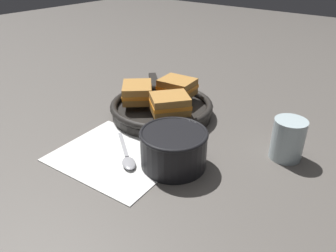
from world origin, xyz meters
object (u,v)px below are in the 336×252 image
(soup_bowl, at_px, (174,147))
(sandwich_near_left, at_px, (177,87))
(sandwich_near_right, at_px, (137,92))
(sandwich_far_left, at_px, (170,104))
(skillet, at_px, (162,108))
(spoon, at_px, (127,158))
(drinking_glass, at_px, (288,139))

(soup_bowl, height_order, sandwich_near_left, sandwich_near_left)
(sandwich_near_right, distance_m, sandwich_far_left, 0.12)
(soup_bowl, xyz_separation_m, skillet, (-0.17, 0.17, -0.02))
(skillet, bearing_deg, sandwich_near_right, -150.32)
(soup_bowl, distance_m, sandwich_far_left, 0.17)
(sandwich_near_right, bearing_deg, sandwich_near_left, 57.94)
(sandwich_near_right, bearing_deg, sandwich_far_left, -2.06)
(soup_bowl, xyz_separation_m, sandwich_near_left, (-0.17, 0.23, 0.02))
(sandwich_near_left, distance_m, sandwich_near_right, 0.12)
(skillet, bearing_deg, spoon, -69.04)
(sandwich_near_left, xyz_separation_m, sandwich_near_right, (-0.06, -0.10, 0.00))
(skillet, relative_size, drinking_glass, 3.65)
(spoon, height_order, skillet, skillet)
(drinking_glass, bearing_deg, spoon, -138.80)
(soup_bowl, bearing_deg, sandwich_near_right, 149.73)
(skillet, distance_m, drinking_glass, 0.35)
(sandwich_near_right, bearing_deg, spoon, -52.64)
(spoon, relative_size, sandwich_far_left, 1.11)
(sandwich_near_left, bearing_deg, sandwich_near_right, -122.06)
(sandwich_near_left, distance_m, drinking_glass, 0.35)
(sandwich_near_left, relative_size, sandwich_near_right, 0.83)
(sandwich_near_right, relative_size, drinking_glass, 1.35)
(spoon, height_order, sandwich_near_right, sandwich_near_right)
(sandwich_far_left, bearing_deg, sandwich_near_right, 177.94)
(spoon, bearing_deg, skillet, 146.81)
(skillet, xyz_separation_m, drinking_glass, (0.35, 0.01, 0.02))
(spoon, distance_m, sandwich_far_left, 0.19)
(sandwich_near_right, bearing_deg, drinking_glass, 6.31)
(spoon, height_order, sandwich_far_left, sandwich_far_left)
(soup_bowl, bearing_deg, drinking_glass, 45.56)
(sandwich_near_right, relative_size, sandwich_far_left, 1.00)
(sandwich_near_right, xyz_separation_m, drinking_glass, (0.40, 0.04, -0.02))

